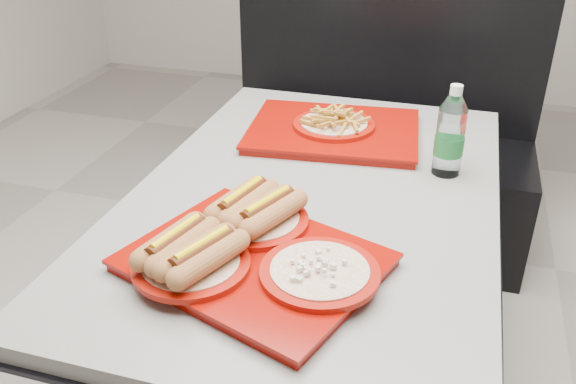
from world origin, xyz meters
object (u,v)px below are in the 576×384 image
(tray_near, at_px, (247,248))
(water_bottle, at_px, (450,136))
(diner_table, at_px, (314,245))
(tray_far, at_px, (334,127))
(booth_bench, at_px, (376,145))

(tray_near, xyz_separation_m, water_bottle, (0.37, 0.54, 0.07))
(diner_table, height_order, tray_far, tray_far)
(diner_table, height_order, water_bottle, water_bottle)
(tray_far, xyz_separation_m, water_bottle, (0.34, -0.16, 0.08))
(tray_near, bearing_deg, tray_far, 88.07)
(tray_near, distance_m, water_bottle, 0.66)
(booth_bench, height_order, water_bottle, booth_bench)
(tray_far, bearing_deg, diner_table, -84.73)
(booth_bench, bearing_deg, diner_table, -90.00)
(diner_table, distance_m, booth_bench, 1.11)
(tray_near, relative_size, water_bottle, 2.38)
(diner_table, height_order, booth_bench, booth_bench)
(booth_bench, relative_size, tray_near, 2.30)
(diner_table, bearing_deg, tray_near, -99.36)
(water_bottle, bearing_deg, booth_bench, 109.17)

